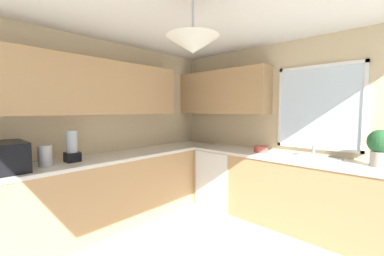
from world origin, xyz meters
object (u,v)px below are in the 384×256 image
object	(u,v)px
bowl	(261,149)
dishwasher	(222,177)
sink_assembly	(309,158)
microwave	(3,157)
blender_appliance	(72,148)
potted_plant	(380,146)
kettle	(45,156)

from	to	relation	value
bowl	dishwasher	bearing A→B (deg)	-177.34
sink_assembly	dishwasher	bearing A→B (deg)	-178.40
microwave	bowl	bearing A→B (deg)	64.12
dishwasher	blender_appliance	world-z (taller)	blender_appliance
potted_plant	bowl	distance (m)	1.34
microwave	sink_assembly	xyz separation A→B (m)	(1.95, 2.70, -0.13)
microwave	blender_appliance	bearing A→B (deg)	90.00
bowl	sink_assembly	bearing A→B (deg)	0.53
sink_assembly	blender_appliance	size ratio (longest dim) A/B	1.81
microwave	bowl	world-z (taller)	microwave
potted_plant	bowl	world-z (taller)	potted_plant
bowl	blender_appliance	size ratio (longest dim) A/B	0.53
dishwasher	blender_appliance	distance (m)	2.23
dishwasher	blender_appliance	xyz separation A→B (m)	(-0.66, -2.03, 0.64)
sink_assembly	bowl	xyz separation A→B (m)	(-0.64, -0.01, 0.03)
dishwasher	blender_appliance	size ratio (longest dim) A/B	2.41
blender_appliance	microwave	bearing A→B (deg)	-90.00
bowl	blender_appliance	distance (m)	2.44
sink_assembly	blender_appliance	world-z (taller)	blender_appliance
dishwasher	microwave	distance (m)	2.81
dishwasher	potted_plant	size ratio (longest dim) A/B	2.21
microwave	potted_plant	bearing A→B (deg)	46.19
sink_assembly	bowl	world-z (taller)	sink_assembly
dishwasher	microwave	world-z (taller)	microwave
dishwasher	bowl	bearing A→B (deg)	2.66
dishwasher	sink_assembly	size ratio (longest dim) A/B	1.33
dishwasher	sink_assembly	bearing A→B (deg)	1.60
microwave	potted_plant	world-z (taller)	potted_plant
kettle	potted_plant	size ratio (longest dim) A/B	0.56
microwave	blender_appliance	size ratio (longest dim) A/B	1.33
microwave	sink_assembly	bearing A→B (deg)	54.13
dishwasher	potted_plant	xyz separation A→B (m)	(1.97, 0.08, 0.70)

